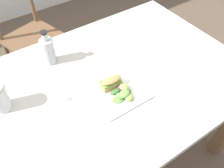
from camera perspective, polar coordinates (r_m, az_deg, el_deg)
The scene contains 10 objects.
ground_plane at distance 1.81m, azimuth 2.16°, elevation -15.60°, with size 8.55×8.55×0.00m, color brown.
dining_table at distance 1.31m, azimuth 1.18°, elevation -1.63°, with size 1.30×0.96×0.74m.
chair_wooden_far at distance 2.08m, azimuth -18.52°, elevation 10.53°, with size 0.49×0.49×0.87m.
plate_lunch at distance 1.15m, azimuth 1.12°, elevation -1.71°, with size 0.25×0.25×0.01m, color white.
sandwich_half_front at distance 1.15m, azimuth -0.21°, elevation 0.44°, with size 0.10×0.06×0.06m.
salad_mixed_greens at distance 1.12m, azimuth 2.51°, elevation -2.19°, with size 0.12×0.13×0.03m.
napkin_folded at distance 1.09m, azimuth -7.82°, elevation -6.24°, with size 0.09×0.23×0.00m, color silver.
fork_on_napkin at distance 1.10m, azimuth -8.31°, elevation -5.55°, with size 0.03×0.19×0.00m.
bottle_cold_brew at distance 1.30m, azimuth -14.60°, elevation 7.27°, with size 0.07×0.07×0.19m.
mason_jar_iced_tea at distance 1.16m, azimuth -24.71°, elevation -3.10°, with size 0.08×0.08×0.14m.
Camera 1 is at (-0.52, -0.65, 1.61)m, focal length 39.27 mm.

